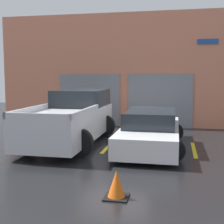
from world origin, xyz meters
TOP-DOWN VIEW (x-y plane):
  - ground_plane at (0.00, 0.00)m, footprint 28.00×28.00m
  - shophouse_building at (-0.01, 3.29)m, footprint 12.68×0.68m
  - pickup_truck at (-1.40, -1.01)m, footprint 2.55×5.20m
  - sedan_white at (1.40, -1.25)m, footprint 2.18×4.79m
  - parking_stripe_far_left at (-2.80, -1.28)m, footprint 0.12×2.20m
  - parking_stripe_left at (0.00, -1.28)m, footprint 0.12×2.20m
  - parking_stripe_centre at (2.80, -1.28)m, footprint 0.12×2.20m
  - traffic_cone at (1.11, -5.70)m, footprint 0.47×0.47m

SIDE VIEW (x-z plane):
  - ground_plane at x=0.00m, z-range 0.00..0.00m
  - parking_stripe_far_left at x=-2.80m, z-range 0.00..0.01m
  - parking_stripe_left at x=0.00m, z-range 0.00..0.01m
  - parking_stripe_centre at x=2.80m, z-range 0.00..0.01m
  - traffic_cone at x=1.11m, z-range -0.02..0.53m
  - sedan_white at x=1.40m, z-range -0.04..1.20m
  - pickup_truck at x=-1.40m, z-range -0.05..1.78m
  - shophouse_building at x=-0.01m, z-range -0.04..5.22m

